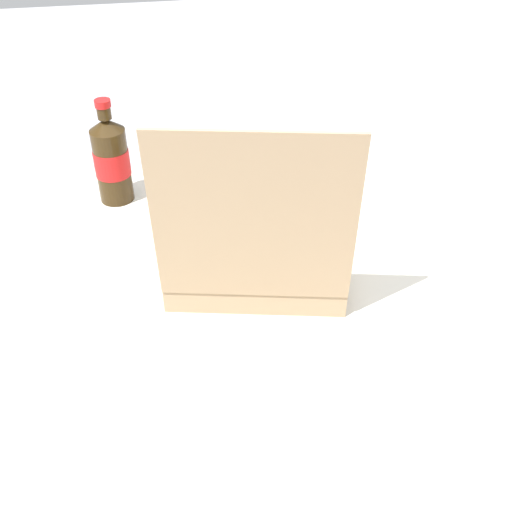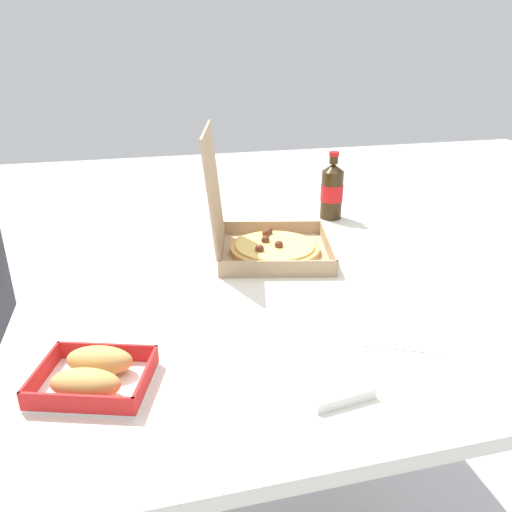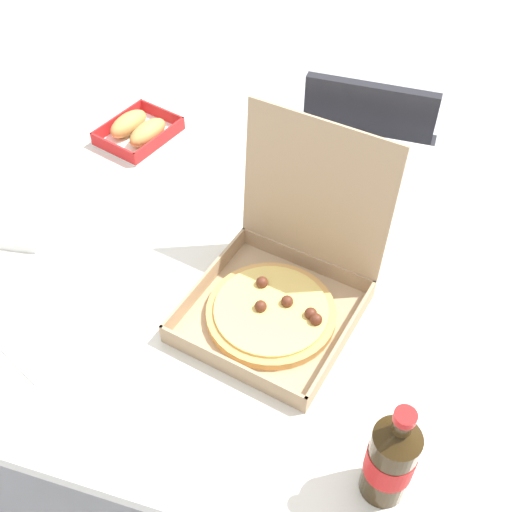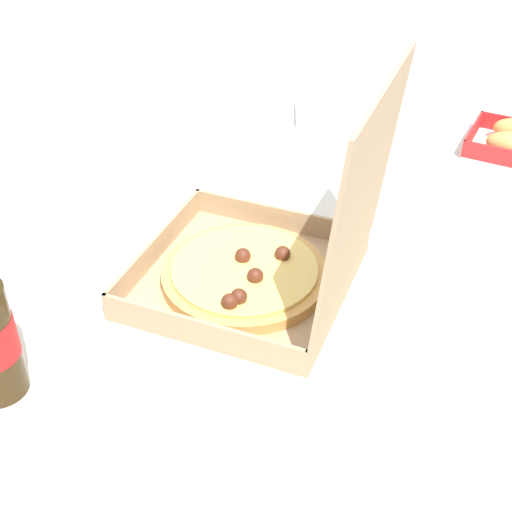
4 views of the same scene
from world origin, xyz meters
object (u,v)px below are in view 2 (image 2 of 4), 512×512
cola_bottle (332,191)px  napkin_pile (331,382)px  pizza_box_open (263,238)px  bread_side_box (93,374)px  paper_menu (399,322)px

cola_bottle → napkin_pile: cola_bottle is taller
pizza_box_open → bread_side_box: bearing=138.9°
pizza_box_open → napkin_pile: 0.60m
bread_side_box → napkin_pile: bearing=-104.1°
cola_bottle → paper_menu: cola_bottle is taller
pizza_box_open → paper_menu: 0.47m
pizza_box_open → bread_side_box: (-0.50, 0.43, -0.02)m
bread_side_box → napkin_pile: bread_side_box is taller
cola_bottle → napkin_pile: (-0.85, 0.34, -0.08)m
pizza_box_open → napkin_pile: (-0.60, 0.03, -0.04)m
pizza_box_open → cola_bottle: size_ratio=1.76×
pizza_box_open → napkin_pile: bearing=176.7°
cola_bottle → bread_side_box: bearing=135.5°
pizza_box_open → cola_bottle: 0.39m
bread_side_box → paper_menu: bread_side_box is taller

